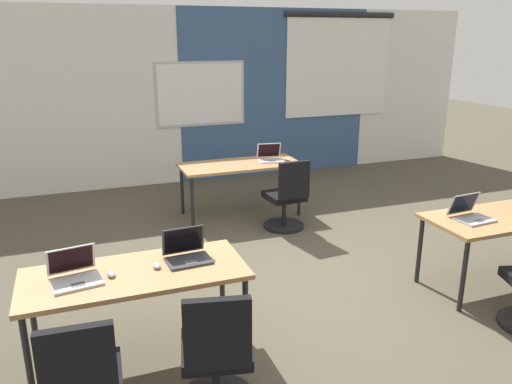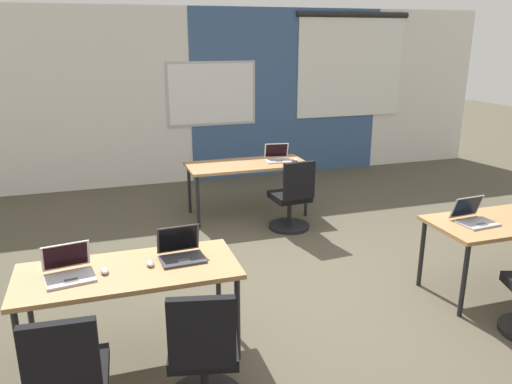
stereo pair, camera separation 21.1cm
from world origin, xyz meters
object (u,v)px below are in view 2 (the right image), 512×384
object	(u,v)px
laptop_near_left_end	(69,270)
chair_near_left_inner	(204,360)
laptop_far_right	(278,157)
desk_near_left	(129,277)
mouse_far_right	(295,160)
mouse_near_left_inner	(150,263)
desk_far_center	(247,168)
laptop_near_left_inner	(181,252)
chair_far_right	(292,201)
desk_near_right	(512,225)
mouse_near_left_end	(105,271)
laptop_near_right_inner	(474,217)

from	to	relation	value
laptop_near_left_end	chair_near_left_inner	xyz separation A→B (m)	(0.79, -0.76, -0.39)
chair_near_left_inner	laptop_far_right	bearing A→B (deg)	-104.35
desk_near_left	laptop_near_left_end	distance (m)	0.42
mouse_far_right	mouse_near_left_inner	bearing A→B (deg)	-129.62
desk_far_center	laptop_near_left_inner	world-z (taller)	laptop_near_left_inner
chair_far_right	laptop_near_left_end	world-z (taller)	laptop_near_left_end
desk_near_right	chair_near_left_inner	size ratio (longest dim) A/B	1.74
mouse_far_right	laptop_far_right	bearing A→B (deg)	159.10
laptop_far_right	laptop_near_left_end	distance (m)	3.83
mouse_far_right	laptop_near_left_inner	bearing A→B (deg)	-127.10
desk_near_right	mouse_near_left_end	bearing A→B (deg)	-179.82
chair_near_left_inner	laptop_near_right_inner	xyz separation A→B (m)	(2.69, 0.79, 0.39)
mouse_near_left_inner	laptop_near_right_inner	size ratio (longest dim) A/B	0.28
mouse_far_right	laptop_near_right_inner	bearing A→B (deg)	-76.28
chair_near_left_inner	mouse_near_left_end	bearing A→B (deg)	-41.12
laptop_near_left_end	chair_near_left_inner	bearing A→B (deg)	-52.97
desk_far_center	mouse_far_right	xyz separation A→B (m)	(0.66, -0.06, 0.08)
chair_near_left_inner	desk_near_left	bearing A→B (deg)	-50.58
desk_near_right	laptop_near_right_inner	distance (m)	0.44
desk_near_left	laptop_near_left_end	bearing A→B (deg)	179.58
mouse_near_left_end	laptop_near_right_inner	world-z (taller)	laptop_near_right_inner
mouse_near_left_inner	laptop_near_right_inner	xyz separation A→B (m)	(2.92, 0.02, 0.03)
laptop_near_left_inner	chair_near_left_inner	bearing A→B (deg)	-94.38
desk_far_center	mouse_near_left_end	xyz separation A→B (m)	(-1.92, -2.81, 0.08)
mouse_near_left_end	desk_near_right	bearing A→B (deg)	0.18
desk_far_center	laptop_near_right_inner	size ratio (longest dim) A/B	4.49
mouse_far_right	desk_far_center	bearing A→B (deg)	174.61
laptop_far_right	desk_near_right	bearing A→B (deg)	-55.98
mouse_near_left_inner	desk_near_left	bearing A→B (deg)	-175.15
desk_near_left	chair_near_left_inner	xyz separation A→B (m)	(0.39, -0.76, -0.28)
mouse_near_left_inner	chair_near_left_inner	world-z (taller)	chair_near_left_inner
desk_far_center	mouse_near_left_end	size ratio (longest dim) A/B	15.65
laptop_near_left_end	mouse_near_left_inner	bearing A→B (deg)	-8.05
desk_far_center	chair_near_left_inner	bearing A→B (deg)	-110.95
laptop_near_left_end	mouse_near_left_end	world-z (taller)	laptop_near_left_end
laptop_near_left_inner	mouse_near_left_inner	size ratio (longest dim) A/B	3.43
laptop_near_left_end	chair_near_left_inner	size ratio (longest dim) A/B	0.41
laptop_near_left_end	laptop_near_right_inner	distance (m)	3.48
chair_near_left_inner	laptop_near_left_inner	bearing A→B (deg)	-78.63
desk_near_left	desk_far_center	bearing A→B (deg)	57.99
mouse_far_right	chair_near_left_inner	bearing A→B (deg)	-120.11
desk_near_left	laptop_near_left_inner	world-z (taller)	laptop_near_left_inner
laptop_near_left_inner	laptop_near_left_end	bearing A→B (deg)	-178.17
desk_near_left	mouse_far_right	world-z (taller)	mouse_far_right
mouse_near_left_end	chair_near_left_inner	distance (m)	1.00
desk_near_left	laptop_far_right	xyz separation A→B (m)	(2.19, 2.82, 0.11)
desk_near_right	laptop_far_right	distance (m)	3.11
laptop_far_right	desk_near_left	bearing A→B (deg)	-118.69
desk_far_center	chair_far_right	size ratio (longest dim) A/B	1.74
desk_near_right	chair_near_left_inner	xyz separation A→B (m)	(-3.11, -0.76, -0.28)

